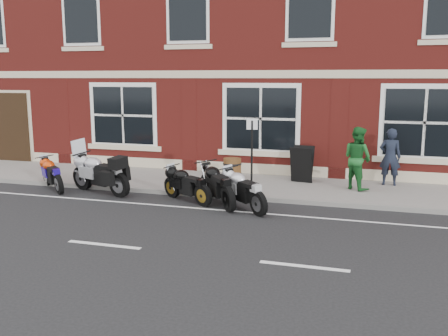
{
  "coord_description": "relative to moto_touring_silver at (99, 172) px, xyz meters",
  "views": [
    {
      "loc": [
        5.06,
        -11.45,
        3.32
      ],
      "look_at": [
        1.12,
        1.6,
        0.82
      ],
      "focal_mm": 40.0,
      "sensor_mm": 36.0,
      "label": 1
    }
  ],
  "objects": [
    {
      "name": "moto_naked_black",
      "position": [
        3.67,
        -0.26,
        -0.05
      ],
      "size": [
        1.49,
        1.8,
        0.99
      ],
      "rotation": [
        0.0,
        0.0,
        0.68
      ],
      "color": "black",
      "rests_on": "ground"
    },
    {
      "name": "moto_sport_silver",
      "position": [
        4.43,
        -0.53,
        -0.09
      ],
      "size": [
        1.56,
        1.51,
        0.92
      ],
      "rotation": [
        0.0,
        0.0,
        0.81
      ],
      "color": "black",
      "rests_on": "ground"
    },
    {
      "name": "pedestrian_left",
      "position": [
        8.03,
        2.97,
        0.35
      ],
      "size": [
        0.63,
        0.43,
        1.71
      ],
      "primitive_type": "imported",
      "rotation": [
        0.0,
        0.0,
        3.11
      ],
      "color": "black",
      "rests_on": "sidewalk"
    },
    {
      "name": "moto_sport_red",
      "position": [
        -1.56,
        0.0,
        -0.12
      ],
      "size": [
        1.55,
        1.34,
        0.87
      ],
      "rotation": [
        0.0,
        0.0,
        0.87
      ],
      "color": "black",
      "rests_on": "ground"
    },
    {
      "name": "barrel_planter",
      "position": [
        3.28,
        2.51,
        -0.17
      ],
      "size": [
        0.59,
        0.59,
        0.66
      ],
      "color": "#4B2814",
      "rests_on": "sidewalk"
    },
    {
      "name": "kerb",
      "position": [
        2.46,
        0.4,
        -0.56
      ],
      "size": [
        30.0,
        0.16,
        0.12
      ],
      "primitive_type": "cube",
      "color": "slate",
      "rests_on": "ground"
    },
    {
      "name": "a_board_sign",
      "position": [
        5.46,
        2.68,
        0.05
      ],
      "size": [
        0.73,
        0.55,
        1.11
      ],
      "primitive_type": null,
      "rotation": [
        0.0,
        0.0,
        -0.17
      ],
      "color": "black",
      "rests_on": "sidewalk"
    },
    {
      "name": "moto_sport_black",
      "position": [
        2.78,
        -0.21,
        -0.13
      ],
      "size": [
        1.71,
        1.07,
        0.86
      ],
      "rotation": [
        0.0,
        0.0,
        1.04
      ],
      "color": "black",
      "rests_on": "ground"
    },
    {
      "name": "pub_building",
      "position": [
        2.46,
        9.48,
        5.38
      ],
      "size": [
        24.0,
        12.0,
        12.0
      ],
      "primitive_type": "cube",
      "color": "maroon",
      "rests_on": "ground"
    },
    {
      "name": "ground",
      "position": [
        2.46,
        -1.02,
        -0.62
      ],
      "size": [
        80.0,
        80.0,
        0.0
      ],
      "primitive_type": "plane",
      "color": "black",
      "rests_on": "ground"
    },
    {
      "name": "parking_sign",
      "position": [
        4.39,
        0.53,
        0.71
      ],
      "size": [
        0.3,
        0.06,
        2.1
      ],
      "rotation": [
        0.0,
        0.0,
        0.16
      ],
      "color": "black",
      "rests_on": "sidewalk"
    },
    {
      "name": "sidewalk",
      "position": [
        2.46,
        1.98,
        -0.56
      ],
      "size": [
        30.0,
        3.0,
        0.12
      ],
      "primitive_type": "cube",
      "color": "slate",
      "rests_on": "ground"
    },
    {
      "name": "pedestrian_right",
      "position": [
        7.11,
        2.12,
        0.4
      ],
      "size": [
        1.11,
        1.09,
        1.81
      ],
      "primitive_type": "imported",
      "rotation": [
        0.0,
        0.0,
        2.42
      ],
      "color": "#185722",
      "rests_on": "sidewalk"
    },
    {
      "name": "moto_touring_silver",
      "position": [
        0.0,
        0.0,
        0.0
      ],
      "size": [
        2.23,
        0.96,
        1.53
      ],
      "rotation": [
        0.0,
        0.0,
        1.22
      ],
      "color": "black",
      "rests_on": "ground"
    }
  ]
}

